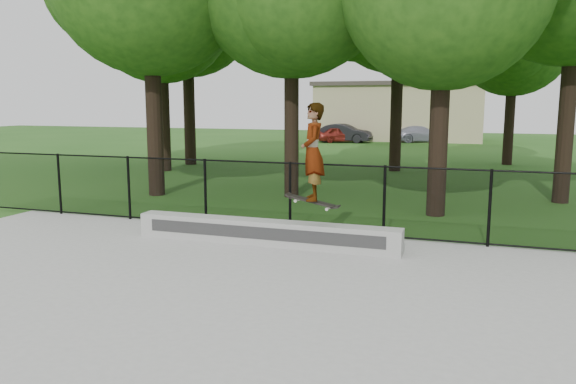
% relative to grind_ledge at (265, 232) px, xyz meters
% --- Properties ---
extents(ground, '(100.00, 100.00, 0.00)m').
position_rel_grind_ledge_xyz_m(ground, '(0.12, -4.70, -0.30)').
color(ground, '#235417').
rests_on(ground, ground).
extents(concrete_slab, '(14.00, 12.00, 0.06)m').
position_rel_grind_ledge_xyz_m(concrete_slab, '(0.12, -4.70, -0.27)').
color(concrete_slab, '#9C9C97').
rests_on(concrete_slab, ground).
extents(grind_ledge, '(5.32, 0.40, 0.47)m').
position_rel_grind_ledge_xyz_m(grind_ledge, '(0.00, 0.00, 0.00)').
color(grind_ledge, '#AAABA6').
rests_on(grind_ledge, concrete_slab).
extents(car_a, '(3.49, 2.36, 1.11)m').
position_rel_grind_ledge_xyz_m(car_a, '(-5.30, 28.75, 0.26)').
color(car_a, maroon).
rests_on(car_a, ground).
extents(car_b, '(3.65, 1.58, 1.30)m').
position_rel_grind_ledge_xyz_m(car_b, '(-5.19, 28.96, 0.35)').
color(car_b, black).
rests_on(car_b, ground).
extents(car_c, '(4.07, 2.81, 1.18)m').
position_rel_grind_ledge_xyz_m(car_c, '(0.07, 30.76, 0.29)').
color(car_c, '#9392A6').
rests_on(car_c, ground).
extents(skater_airborne, '(0.83, 0.76, 1.95)m').
position_rel_grind_ledge_xyz_m(skater_airborne, '(1.00, -0.13, 1.58)').
color(skater_airborne, black).
rests_on(skater_airborne, ground).
extents(chainlink_fence, '(16.06, 0.06, 1.50)m').
position_rel_grind_ledge_xyz_m(chainlink_fence, '(0.12, 1.20, 0.51)').
color(chainlink_fence, black).
rests_on(chainlink_fence, concrete_slab).
extents(distant_building, '(12.40, 6.40, 4.30)m').
position_rel_grind_ledge_xyz_m(distant_building, '(-1.88, 33.30, 1.87)').
color(distant_building, tan).
rests_on(distant_building, ground).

